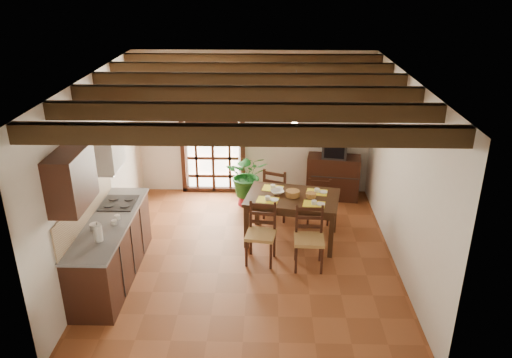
{
  "coord_description": "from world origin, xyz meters",
  "views": [
    {
      "loc": [
        0.29,
        -6.73,
        4.21
      ],
      "look_at": [
        0.1,
        0.4,
        1.15
      ],
      "focal_mm": 35.0,
      "sensor_mm": 36.0,
      "label": 1
    }
  ],
  "objects_px": {
    "pendant_lamp": "(295,117)",
    "crt_tv": "(335,147)",
    "dining_table": "(292,202)",
    "kitchen_counter": "(111,248)",
    "chair_far_right": "(318,207)",
    "chair_near_left": "(261,244)",
    "chair_near_right": "(309,249)",
    "sideboard": "(333,177)",
    "chair_far_left": "(277,202)",
    "potted_plant": "(248,176)"
  },
  "relations": [
    {
      "from": "chair_far_left",
      "to": "sideboard",
      "type": "relative_size",
      "value": 0.97
    },
    {
      "from": "chair_near_right",
      "to": "chair_far_left",
      "type": "relative_size",
      "value": 0.98
    },
    {
      "from": "chair_far_left",
      "to": "sideboard",
      "type": "xyz_separation_m",
      "value": [
        1.09,
        0.88,
        0.12
      ]
    },
    {
      "from": "pendant_lamp",
      "to": "chair_near_right",
      "type": "bearing_deg",
      "value": -76.33
    },
    {
      "from": "chair_far_right",
      "to": "pendant_lamp",
      "type": "distance_m",
      "value": 1.95
    },
    {
      "from": "chair_near_left",
      "to": "chair_far_left",
      "type": "relative_size",
      "value": 0.97
    },
    {
      "from": "kitchen_counter",
      "to": "potted_plant",
      "type": "xyz_separation_m",
      "value": [
        1.86,
        2.47,
        0.1
      ]
    },
    {
      "from": "chair_near_right",
      "to": "chair_far_left",
      "type": "bearing_deg",
      "value": 107.19
    },
    {
      "from": "dining_table",
      "to": "crt_tv",
      "type": "relative_size",
      "value": 3.07
    },
    {
      "from": "crt_tv",
      "to": "pendant_lamp",
      "type": "distance_m",
      "value": 2.08
    },
    {
      "from": "chair_near_left",
      "to": "sideboard",
      "type": "xyz_separation_m",
      "value": [
        1.36,
        2.35,
        0.13
      ]
    },
    {
      "from": "kitchen_counter",
      "to": "pendant_lamp",
      "type": "height_order",
      "value": "pendant_lamp"
    },
    {
      "from": "chair_near_left",
      "to": "chair_near_right",
      "type": "height_order",
      "value": "chair_near_right"
    },
    {
      "from": "kitchen_counter",
      "to": "sideboard",
      "type": "distance_m",
      "value": 4.5
    },
    {
      "from": "chair_near_right",
      "to": "chair_far_left",
      "type": "distance_m",
      "value": 1.67
    },
    {
      "from": "dining_table",
      "to": "pendant_lamp",
      "type": "xyz_separation_m",
      "value": [
        -0.0,
        0.1,
        1.38
      ]
    },
    {
      "from": "chair_near_left",
      "to": "sideboard",
      "type": "bearing_deg",
      "value": 68.96
    },
    {
      "from": "kitchen_counter",
      "to": "potted_plant",
      "type": "distance_m",
      "value": 3.09
    },
    {
      "from": "chair_near_left",
      "to": "sideboard",
      "type": "height_order",
      "value": "chair_near_left"
    },
    {
      "from": "chair_far_left",
      "to": "chair_far_right",
      "type": "height_order",
      "value": "chair_far_left"
    },
    {
      "from": "kitchen_counter",
      "to": "potted_plant",
      "type": "height_order",
      "value": "potted_plant"
    },
    {
      "from": "chair_near_left",
      "to": "crt_tv",
      "type": "height_order",
      "value": "crt_tv"
    },
    {
      "from": "dining_table",
      "to": "chair_far_left",
      "type": "xyz_separation_m",
      "value": [
        -0.22,
        0.8,
        -0.39
      ]
    },
    {
      "from": "kitchen_counter",
      "to": "dining_table",
      "type": "xyz_separation_m",
      "value": [
        2.64,
        1.14,
        0.22
      ]
    },
    {
      "from": "chair_far_left",
      "to": "crt_tv",
      "type": "height_order",
      "value": "crt_tv"
    },
    {
      "from": "pendant_lamp",
      "to": "dining_table",
      "type": "bearing_deg",
      "value": -90.0
    },
    {
      "from": "dining_table",
      "to": "potted_plant",
      "type": "distance_m",
      "value": 1.55
    },
    {
      "from": "chair_near_right",
      "to": "pendant_lamp",
      "type": "relative_size",
      "value": 1.13
    },
    {
      "from": "pendant_lamp",
      "to": "chair_far_right",
      "type": "bearing_deg",
      "value": 48.78
    },
    {
      "from": "pendant_lamp",
      "to": "crt_tv",
      "type": "bearing_deg",
      "value": 61.27
    },
    {
      "from": "chair_near_left",
      "to": "chair_far_left",
      "type": "distance_m",
      "value": 1.5
    },
    {
      "from": "crt_tv",
      "to": "pendant_lamp",
      "type": "xyz_separation_m",
      "value": [
        -0.87,
        -1.58,
        1.04
      ]
    },
    {
      "from": "dining_table",
      "to": "chair_near_left",
      "type": "xyz_separation_m",
      "value": [
        -0.5,
        -0.67,
        -0.4
      ]
    },
    {
      "from": "dining_table",
      "to": "sideboard",
      "type": "relative_size",
      "value": 1.61
    },
    {
      "from": "sideboard",
      "to": "chair_far_right",
      "type": "bearing_deg",
      "value": -101.66
    },
    {
      "from": "sideboard",
      "to": "potted_plant",
      "type": "height_order",
      "value": "potted_plant"
    },
    {
      "from": "kitchen_counter",
      "to": "chair_near_left",
      "type": "distance_m",
      "value": 2.2
    },
    {
      "from": "chair_far_right",
      "to": "sideboard",
      "type": "distance_m",
      "value": 1.09
    },
    {
      "from": "sideboard",
      "to": "pendant_lamp",
      "type": "height_order",
      "value": "pendant_lamp"
    },
    {
      "from": "kitchen_counter",
      "to": "crt_tv",
      "type": "height_order",
      "value": "kitchen_counter"
    },
    {
      "from": "kitchen_counter",
      "to": "chair_far_right",
      "type": "relative_size",
      "value": 2.55
    },
    {
      "from": "chair_far_left",
      "to": "crt_tv",
      "type": "bearing_deg",
      "value": -119.07
    },
    {
      "from": "kitchen_counter",
      "to": "dining_table",
      "type": "bearing_deg",
      "value": 23.34
    },
    {
      "from": "chair_far_left",
      "to": "chair_far_right",
      "type": "relative_size",
      "value": 1.1
    },
    {
      "from": "chair_far_left",
      "to": "sideboard",
      "type": "distance_m",
      "value": 1.41
    },
    {
      "from": "kitchen_counter",
      "to": "chair_near_right",
      "type": "bearing_deg",
      "value": 6.7
    },
    {
      "from": "kitchen_counter",
      "to": "chair_near_left",
      "type": "relative_size",
      "value": 2.39
    },
    {
      "from": "dining_table",
      "to": "sideboard",
      "type": "height_order",
      "value": "sideboard"
    },
    {
      "from": "dining_table",
      "to": "pendant_lamp",
      "type": "distance_m",
      "value": 1.39
    },
    {
      "from": "chair_far_right",
      "to": "sideboard",
      "type": "relative_size",
      "value": 0.88
    }
  ]
}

